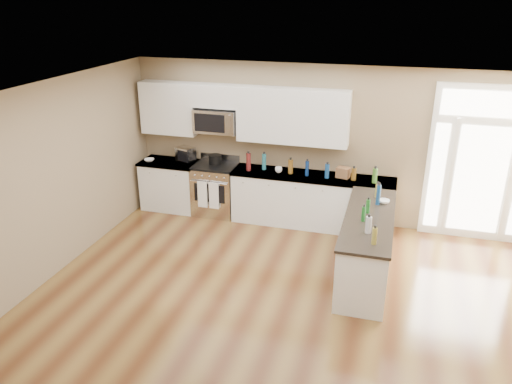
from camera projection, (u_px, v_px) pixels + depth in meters
ground at (265, 360)px, 5.70m from camera, size 8.00×8.00×0.00m
room_shell at (267, 226)px, 5.06m from camera, size 8.00×8.00×8.00m
back_cabinet_left at (172, 186)px, 9.56m from camera, size 1.10×0.66×0.94m
back_cabinet_right at (311, 202)px, 8.86m from camera, size 2.85×0.66×0.94m
peninsula_cabinet at (367, 247)px, 7.29m from camera, size 0.69×2.32×0.94m
upper_cabinet_left at (169, 108)px, 9.14m from camera, size 1.04×0.33×0.95m
upper_cabinet_right at (293, 116)px, 8.54m from camera, size 1.94×0.33×0.95m
upper_cabinet_short at (216, 96)px, 8.79m from camera, size 0.82×0.33×0.40m
microwave at (216, 121)px, 8.92m from camera, size 0.78×0.41×0.42m
entry_door at (481, 165)px, 8.07m from camera, size 1.70×0.10×2.60m
kitchen_range at (216, 189)px, 9.31m from camera, size 0.78×0.69×1.08m
stockpot at (215, 159)px, 9.20m from camera, size 0.30×0.30×0.18m
toaster_oven at (186, 154)px, 9.35m from camera, size 0.38×0.34×0.27m
cardboard_box at (343, 173)px, 8.54m from camera, size 0.25×0.20×0.18m
bowl_left at (149, 160)px, 9.38m from camera, size 0.24×0.24×0.05m
bowl_peninsula at (384, 201)px, 7.53m from camera, size 0.22×0.22×0.05m
cup_counter at (279, 170)px, 8.79m from camera, size 0.14×0.14×0.10m
counter_bottles at (326, 181)px, 8.05m from camera, size 2.41×2.42×0.32m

